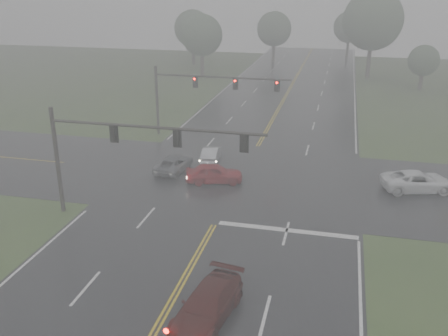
% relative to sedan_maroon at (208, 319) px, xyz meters
% --- Properties ---
extents(main_road, '(18.00, 160.00, 0.02)m').
position_rel_sedan_maroon_xyz_m(main_road, '(-2.00, 14.85, 0.00)').
color(main_road, black).
rests_on(main_road, ground).
extents(cross_street, '(120.00, 14.00, 0.02)m').
position_rel_sedan_maroon_xyz_m(cross_street, '(-2.00, 16.85, 0.00)').
color(cross_street, black).
rests_on(cross_street, ground).
extents(stop_bar, '(8.50, 0.50, 0.01)m').
position_rel_sedan_maroon_xyz_m(stop_bar, '(2.50, 9.25, 0.00)').
color(stop_bar, silver).
rests_on(stop_bar, ground).
extents(sedan_maroon, '(2.80, 5.27, 1.46)m').
position_rel_sedan_maroon_xyz_m(sedan_maroon, '(0.00, 0.00, 0.00)').
color(sedan_maroon, '#3E0E0B').
rests_on(sedan_maroon, ground).
extents(sedan_red, '(4.56, 2.76, 1.45)m').
position_rel_sedan_maroon_xyz_m(sedan_red, '(-3.73, 15.63, 0.00)').
color(sedan_red, maroon).
rests_on(sedan_red, ground).
extents(sedan_silver, '(1.68, 3.83, 1.22)m').
position_rel_sedan_maroon_xyz_m(sedan_silver, '(-5.15, 20.14, 0.00)').
color(sedan_silver, silver).
rests_on(sedan_silver, ground).
extents(car_grey, '(2.35, 4.45, 1.19)m').
position_rel_sedan_maroon_xyz_m(car_grey, '(-7.45, 17.22, 0.00)').
color(car_grey, '#56585D').
rests_on(car_grey, ground).
extents(pickup_white, '(5.57, 3.62, 1.43)m').
position_rel_sedan_maroon_xyz_m(pickup_white, '(10.92, 17.57, 0.00)').
color(pickup_white, white).
rests_on(pickup_white, ground).
extents(signal_gantry_near, '(13.55, 0.31, 7.02)m').
position_rel_sedan_maroon_xyz_m(signal_gantry_near, '(-7.98, 8.58, 4.96)').
color(signal_gantry_near, black).
rests_on(signal_gantry_near, ground).
extents(signal_gantry_far, '(12.96, 0.34, 6.68)m').
position_rel_sedan_maroon_xyz_m(signal_gantry_far, '(-8.14, 26.48, 4.72)').
color(signal_gantry_far, black).
rests_on(signal_gantry_far, ground).
extents(tree_nw_a, '(6.40, 6.40, 9.39)m').
position_rel_sedan_maroon_xyz_m(tree_nw_a, '(-16.62, 58.06, 6.18)').
color(tree_nw_a, '#332821').
rests_on(tree_nw_a, ground).
extents(tree_ne_a, '(8.84, 8.84, 12.99)m').
position_rel_sedan_maroon_xyz_m(tree_ne_a, '(8.69, 61.83, 8.55)').
color(tree_ne_a, '#332821').
rests_on(tree_ne_a, ground).
extents(tree_n_mid, '(6.13, 6.13, 9.00)m').
position_rel_sedan_maroon_xyz_m(tree_n_mid, '(-7.59, 73.46, 5.92)').
color(tree_n_mid, '#332821').
rests_on(tree_n_mid, ground).
extents(tree_e_near, '(4.16, 4.16, 6.10)m').
position_rel_sedan_maroon_xyz_m(tree_e_near, '(15.46, 54.33, 4.00)').
color(tree_e_near, '#332821').
rests_on(tree_e_near, ground).
extents(tree_nw_b, '(6.41, 6.41, 9.42)m').
position_rel_sedan_maroon_xyz_m(tree_nw_b, '(-21.09, 68.03, 6.19)').
color(tree_nw_b, '#332821').
rests_on(tree_nw_b, ground).
extents(tree_n_far, '(5.94, 5.94, 8.72)m').
position_rel_sedan_maroon_xyz_m(tree_n_far, '(5.47, 82.51, 5.73)').
color(tree_n_far, '#332821').
rests_on(tree_n_far, ground).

